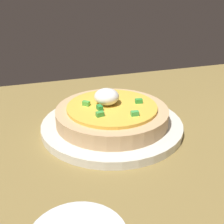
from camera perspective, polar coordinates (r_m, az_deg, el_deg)
The scene contains 3 objects.
dining_table at distance 49.74cm, azimuth -1.48°, elevation -8.45°, with size 128.26×72.09×3.10cm, color olive.
plate at distance 54.18cm, azimuth 0.00°, elevation -2.61°, with size 25.67×25.67×1.46cm, color silver.
pizza at distance 53.13cm, azimuth -0.05°, elevation -0.29°, with size 20.28×20.28×6.13cm.
Camera 1 is at (11.51, 39.79, 29.09)cm, focal length 47.19 mm.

